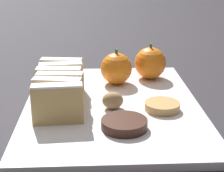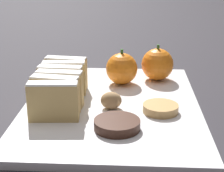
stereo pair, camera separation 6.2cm
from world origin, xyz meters
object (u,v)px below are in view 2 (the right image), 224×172
object	(u,v)px
orange_near	(157,64)
walnut	(113,100)
orange_far	(122,69)
chocolate_cookie	(117,124)

from	to	relation	value
orange_near	walnut	bearing A→B (deg)	-117.67
orange_far	chocolate_cookie	xyz separation A→B (m)	(-0.00, -0.20, -0.02)
orange_near	walnut	distance (m)	0.17
chocolate_cookie	orange_far	bearing A→B (deg)	89.95
orange_far	chocolate_cookie	distance (m)	0.20
orange_near	chocolate_cookie	bearing A→B (deg)	-107.21
orange_far	walnut	xyz separation A→B (m)	(-0.01, -0.12, -0.02)
orange_near	walnut	xyz separation A→B (m)	(-0.08, -0.15, -0.02)
orange_near	chocolate_cookie	distance (m)	0.24
orange_far	orange_near	bearing A→B (deg)	22.52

